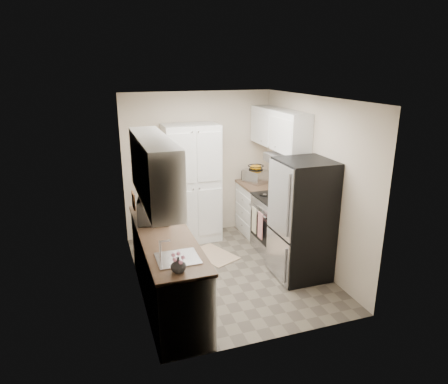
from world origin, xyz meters
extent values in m
plane|color=#665B4C|center=(0.00, 0.00, 0.00)|extent=(3.20, 3.20, 0.00)
cube|color=beige|center=(0.00, 1.60, 1.25)|extent=(2.60, 0.04, 2.50)
cube|color=beige|center=(0.00, -1.60, 1.25)|extent=(2.60, 0.04, 2.50)
cube|color=beige|center=(-1.30, 0.00, 1.25)|extent=(0.04, 3.20, 2.50)
cube|color=beige|center=(1.30, 0.00, 1.25)|extent=(0.04, 3.20, 2.50)
cube|color=white|center=(0.00, 0.00, 2.50)|extent=(2.60, 3.20, 0.04)
cube|color=white|center=(-1.13, -0.75, 1.83)|extent=(0.33, 1.60, 0.70)
cube|color=white|center=(1.13, 0.82, 1.89)|extent=(0.33, 1.55, 0.58)
cube|color=#99999E|center=(1.07, 0.39, 1.52)|extent=(0.45, 0.76, 0.13)
cube|color=#B7B7BC|center=(-0.99, -1.15, 0.93)|extent=(0.45, 0.40, 0.02)
cube|color=brown|center=(-1.29, 0.20, 1.18)|extent=(0.02, 0.22, 0.22)
cube|color=white|center=(-0.20, 1.32, 1.00)|extent=(0.90, 0.55, 2.00)
cube|color=white|center=(-0.99, -0.43, 0.44)|extent=(0.60, 2.30, 0.88)
cube|color=brown|center=(-0.99, -0.43, 0.90)|extent=(0.63, 2.33, 0.04)
cube|color=white|center=(0.99, 1.19, 0.44)|extent=(0.60, 0.80, 0.88)
cube|color=brown|center=(0.99, 1.19, 0.90)|extent=(0.63, 0.83, 0.04)
cube|color=#B7B7BC|center=(0.97, 0.39, 0.45)|extent=(0.64, 0.76, 0.90)
cube|color=black|center=(0.97, 0.39, 0.92)|extent=(0.66, 0.78, 0.03)
cube|color=black|center=(1.26, 0.39, 1.02)|extent=(0.06, 0.76, 0.22)
cube|color=#D58D8A|center=(0.60, 0.25, 0.55)|extent=(0.01, 0.16, 0.42)
cube|color=beige|center=(0.60, 0.49, 0.55)|extent=(0.01, 0.16, 0.42)
cube|color=#B7B7BC|center=(0.94, -0.41, 0.85)|extent=(0.70, 0.72, 1.70)
imported|color=silver|center=(-1.02, 0.10, 1.09)|extent=(0.54, 0.69, 0.34)
cylinder|color=black|center=(-1.14, 0.55, 1.07)|extent=(0.07, 0.07, 0.30)
imported|color=white|center=(-1.04, -1.43, 1.00)|extent=(0.20, 0.20, 0.16)
cube|color=#4C8E3D|center=(-0.84, 0.60, 1.07)|extent=(0.04, 0.24, 0.30)
cube|color=#B9B8BD|center=(0.96, 1.30, 1.03)|extent=(0.44, 0.49, 0.23)
cube|color=tan|center=(-0.05, 0.57, 0.01)|extent=(0.73, 0.88, 0.01)
camera|label=1|loc=(-1.76, -4.96, 2.90)|focal=32.00mm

